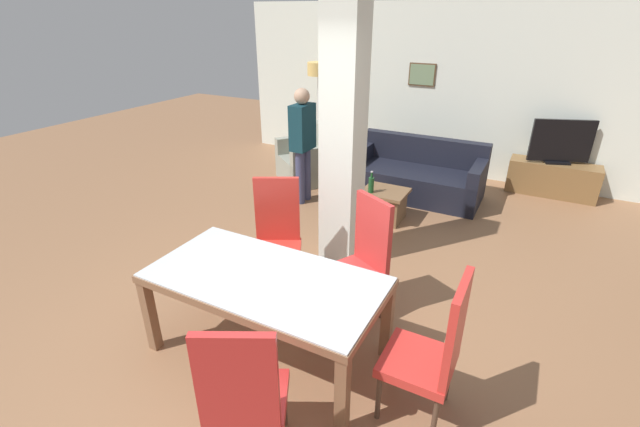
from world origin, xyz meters
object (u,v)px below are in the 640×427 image
Objects in this scene: dining_table at (266,291)px; bottle at (371,184)px; tv_screen at (561,142)px; sofa at (416,177)px; coffee_table at (384,204)px; dining_chair_far_right at (362,257)px; dining_chair_head_right at (434,349)px; tv_stand at (552,179)px; dining_chair_near_right at (244,396)px; dining_chair_far_left at (277,234)px; armchair at (311,162)px; standing_person at (303,139)px; floor_lamp at (319,78)px.

bottle is (-0.18, 2.64, -0.07)m from dining_table.
tv_screen is (1.91, 4.79, 0.23)m from dining_table.
sofa is 3.31× the size of coffee_table.
dining_chair_far_right is at bearing -70.65° from bottle.
tv_stand is (0.60, 4.79, -0.33)m from dining_chair_head_right.
dining_chair_near_right and dining_chair_far_left have the same top height.
bottle is 0.35× the size of tv_screen.
dining_chair_head_right is 3.11m from coffee_table.
tv_stand is at bearing -151.89° from sofa.
tv_screen reaches higher than dining_chair_far_left.
dining_chair_far_right is at bearing 164.52° from armchair.
tv_stand is 1.51× the size of tv_screen.
armchair is 0.73× the size of standing_person.
floor_lamp is at bearing 132.78° from bottle.
sofa reaches higher than dining_table.
dining_chair_head_right is 3.03m from bottle.
dining_chair_far_right reaches higher than coffee_table.
dining_chair_far_right is 4.22m from tv_screen.
dining_chair_near_right is (-0.86, -0.87, 0.00)m from dining_chair_head_right.
floor_lamp is at bearing 86.76° from dining_chair_near_right.
dining_chair_head_right reaches higher than bottle.
tv_screen is 0.47× the size of floor_lamp.
dining_table is at bearing 90.00° from dining_chair_head_right.
sofa is at bearing 7.95° from tv_screen.
dining_chair_far_right is at bearing 42.79° from standing_person.
dining_chair_far_left is 1.37× the size of tv_screen.
tv_screen is at bearing -81.83° from dining_chair_far_right.
sofa is 1.23m from bottle.
tv_screen reaches higher than dining_table.
floor_lamp reaches higher than coffee_table.
armchair is at bearing 145.49° from bottle.
dining_chair_near_right reaches higher than dining_table.
bottle is at bearing -42.29° from dining_chair_far_right.
tv_screen reaches higher than tv_stand.
dining_table is at bearing -86.11° from bottle.
coffee_table is at bearing 44.88° from bottle.
floor_lamp is at bearing -177.38° from tv_stand.
dining_chair_far_left reaches higher than armchair.
floor_lamp is (-1.82, 1.97, 0.96)m from bottle.
dining_chair_near_right is 4.09m from standing_person.
floor_lamp reaches higher than dining_chair_far_right.
standing_person is at bearing -68.42° from floor_lamp.
dining_chair_far_left is at bearing 38.93° from tv_screen.
dining_table is at bearing -111.69° from tv_stand.
standing_person is (-1.38, -1.01, 0.65)m from sofa.
coffee_table is at bearing -42.90° from floor_lamp.
dining_chair_far_right is 0.59× the size of sofa.
dining_chair_far_left is 4.60m from tv_screen.
tv_stand is at bearing -7.10° from dining_chair_head_right.
dining_chair_far_right is 3.49m from armchair.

